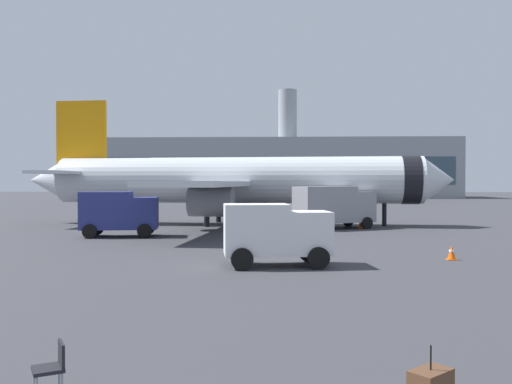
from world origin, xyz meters
The scene contains 10 objects.
airplane_at_gate centered at (-4.10, 41.76, 3.66)m, with size 35.77×32.29×10.50m.
service_truck centered at (-10.70, 31.51, 1.61)m, with size 5.06×3.10×2.90m.
fuel_truck centered at (3.76, 38.06, 1.77)m, with size 6.44×4.85×3.20m.
cargo_van centered at (-0.50, 19.63, 1.45)m, with size 4.64×2.85×2.60m.
safety_cone_near centered at (5.86, 38.43, 0.30)m, with size 0.44×0.44×0.61m.
safety_cone_mid centered at (0.56, 51.35, 0.37)m, with size 0.44×0.44×0.75m.
safety_cone_far centered at (7.44, 21.77, 0.35)m, with size 0.44×0.44×0.71m.
safety_cone_outer centered at (-11.99, 42.34, 0.37)m, with size 0.44×0.44×0.75m.
gate_chair centered at (-4.06, 5.77, 0.50)m, with size 0.66×0.66×0.86m.
terminal_building centered at (-1.80, 126.23, 6.91)m, with size 83.79×20.86×25.57m.
Camera 1 is at (-0.36, -2.87, 3.48)m, focal length 37.90 mm.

